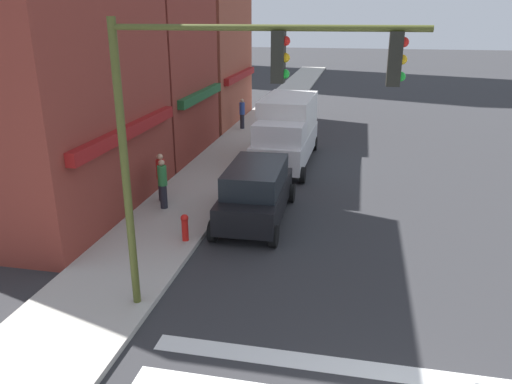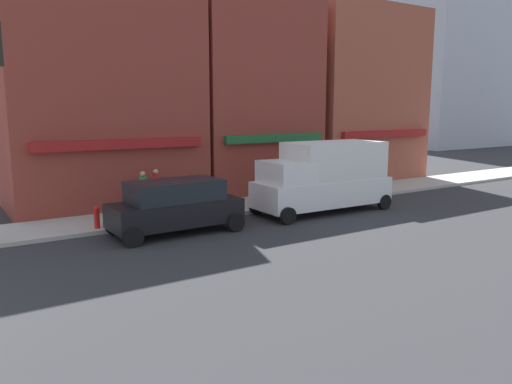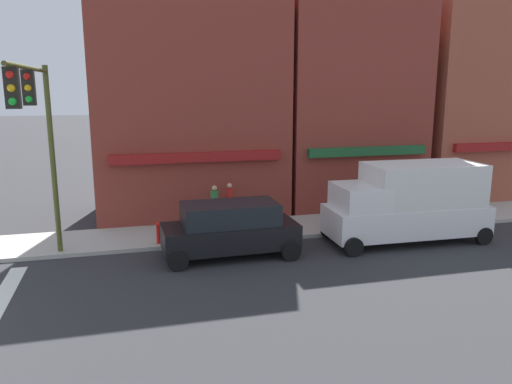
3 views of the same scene
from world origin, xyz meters
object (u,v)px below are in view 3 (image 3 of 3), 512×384
at_px(suv_black, 230,228).
at_px(pedestrian_blue_shirt, 482,188).
at_px(traffic_signal, 39,124).
at_px(pedestrian_green_top, 215,206).
at_px(fire_hydrant, 159,231).
at_px(pedestrian_red_jacket, 230,203).
at_px(box_truck_white, 409,201).

bearing_deg(suv_black, pedestrian_blue_shirt, 13.88).
bearing_deg(traffic_signal, pedestrian_blue_shirt, 12.07).
bearing_deg(pedestrian_green_top, traffic_signal, 80.90).
bearing_deg(fire_hydrant, pedestrian_red_jacket, 32.42).
xyz_separation_m(pedestrian_green_top, pedestrian_blue_shirt, (13.16, 0.23, 0.00)).
bearing_deg(pedestrian_red_jacket, box_truck_white, -123.40).
xyz_separation_m(pedestrian_blue_shirt, pedestrian_red_jacket, (-12.45, 0.11, 0.00)).
distance_m(pedestrian_blue_shirt, pedestrian_red_jacket, 12.45).
distance_m(suv_black, pedestrian_blue_shirt, 13.67).
xyz_separation_m(traffic_signal, pedestrian_green_top, (5.89, 3.84, -3.75)).
distance_m(pedestrian_green_top, pedestrian_red_jacket, 0.78).
bearing_deg(box_truck_white, suv_black, -178.69).
xyz_separation_m(traffic_signal, pedestrian_blue_shirt, (19.04, 4.07, -3.75)).
distance_m(traffic_signal, pedestrian_red_jacket, 8.66).
bearing_deg(traffic_signal, fire_hydrant, 32.37).
height_order(traffic_signal, pedestrian_red_jacket, traffic_signal).
xyz_separation_m(box_truck_white, pedestrian_red_jacket, (-6.26, 3.67, -0.51)).
bearing_deg(pedestrian_blue_shirt, box_truck_white, 90.65).
height_order(suv_black, pedestrian_green_top, suv_black).
xyz_separation_m(box_truck_white, fire_hydrant, (-9.37, 1.70, -0.97)).
xyz_separation_m(box_truck_white, pedestrian_green_top, (-6.96, 3.33, -0.51)).
relative_size(traffic_signal, suv_black, 1.39).
xyz_separation_m(suv_black, pedestrian_green_top, (0.04, 3.33, 0.04)).
bearing_deg(pedestrian_blue_shirt, fire_hydrant, 67.57).
xyz_separation_m(pedestrian_blue_shirt, fire_hydrant, (-15.56, -1.86, -0.46)).
relative_size(traffic_signal, box_truck_white, 1.06).
relative_size(pedestrian_green_top, fire_hydrant, 2.10).
relative_size(suv_black, pedestrian_green_top, 2.68).
xyz_separation_m(traffic_signal, suv_black, (5.84, 0.51, -3.79)).
bearing_deg(pedestrian_red_jacket, pedestrian_blue_shirt, -93.50).
bearing_deg(fire_hydrant, traffic_signal, -147.63).
xyz_separation_m(suv_black, fire_hydrant, (-2.36, 1.70, -0.42)).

